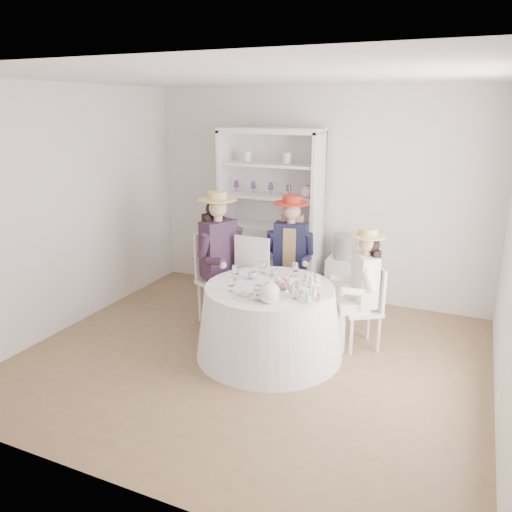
% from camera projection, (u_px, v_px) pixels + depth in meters
% --- Properties ---
extents(ground, '(4.50, 4.50, 0.00)m').
position_uv_depth(ground, '(252.00, 357.00, 5.08)').
color(ground, brown).
rests_on(ground, ground).
extents(ceiling, '(4.50, 4.50, 0.00)m').
position_uv_depth(ceiling, '(251.00, 76.00, 4.30)').
color(ceiling, white).
rests_on(ceiling, wall_back).
extents(wall_back, '(4.50, 0.00, 4.50)m').
position_uv_depth(wall_back, '(316.00, 195.00, 6.44)').
color(wall_back, silver).
rests_on(wall_back, ground).
extents(wall_front, '(4.50, 0.00, 4.50)m').
position_uv_depth(wall_front, '(111.00, 301.00, 2.94)').
color(wall_front, silver).
rests_on(wall_front, ground).
extents(wall_left, '(0.00, 4.50, 4.50)m').
position_uv_depth(wall_left, '(69.00, 209.00, 5.57)').
color(wall_left, silver).
rests_on(wall_left, ground).
extents(tea_table, '(1.49, 1.49, 0.74)m').
position_uv_depth(tea_table, '(269.00, 321.00, 5.05)').
color(tea_table, white).
rests_on(tea_table, ground).
extents(hutch, '(1.48, 0.95, 2.20)m').
position_uv_depth(hutch, '(271.00, 239.00, 6.53)').
color(hutch, silver).
rests_on(hutch, ground).
extents(side_table, '(0.43, 0.43, 0.63)m').
position_uv_depth(side_table, '(343.00, 282.00, 6.32)').
color(side_table, silver).
rests_on(side_table, ground).
extents(hatbox, '(0.33, 0.33, 0.29)m').
position_uv_depth(hatbox, '(345.00, 247.00, 6.19)').
color(hatbox, black).
rests_on(hatbox, side_table).
extents(guest_left, '(0.65, 0.59, 1.55)m').
position_uv_depth(guest_left, '(220.00, 251.00, 5.67)').
color(guest_left, silver).
rests_on(guest_left, ground).
extents(guest_mid, '(0.55, 0.58, 1.48)m').
position_uv_depth(guest_mid, '(290.00, 251.00, 5.81)').
color(guest_mid, silver).
rests_on(guest_mid, ground).
extents(guest_right, '(0.55, 0.52, 1.29)m').
position_uv_depth(guest_right, '(363.00, 282.00, 5.10)').
color(guest_right, silver).
rests_on(guest_right, ground).
extents(spare_chair, '(0.45, 0.45, 1.07)m').
position_uv_depth(spare_chair, '(256.00, 276.00, 5.74)').
color(spare_chair, silver).
rests_on(spare_chair, ground).
extents(teacup_a, '(0.09, 0.09, 0.07)m').
position_uv_depth(teacup_a, '(252.00, 276.00, 5.13)').
color(teacup_a, white).
rests_on(teacup_a, tea_table).
extents(teacup_b, '(0.10, 0.10, 0.07)m').
position_uv_depth(teacup_b, '(274.00, 273.00, 5.21)').
color(teacup_b, white).
rests_on(teacup_b, tea_table).
extents(teacup_c, '(0.10, 0.10, 0.06)m').
position_uv_depth(teacup_c, '(294.00, 280.00, 5.03)').
color(teacup_c, white).
rests_on(teacup_c, tea_table).
extents(flower_bowl, '(0.25, 0.25, 0.06)m').
position_uv_depth(flower_bowl, '(289.00, 286.00, 4.87)').
color(flower_bowl, white).
rests_on(flower_bowl, tea_table).
extents(flower_arrangement, '(0.17, 0.17, 0.06)m').
position_uv_depth(flower_arrangement, '(286.00, 283.00, 4.79)').
color(flower_arrangement, '#CA657F').
rests_on(flower_arrangement, tea_table).
extents(table_teapot, '(0.28, 0.20, 0.21)m').
position_uv_depth(table_teapot, '(270.00, 293.00, 4.51)').
color(table_teapot, white).
rests_on(table_teapot, tea_table).
extents(sandwich_plate, '(0.25, 0.25, 0.06)m').
position_uv_depth(sandwich_plate, '(245.00, 295.00, 4.67)').
color(sandwich_plate, white).
rests_on(sandwich_plate, tea_table).
extents(cupcake_stand, '(0.25, 0.25, 0.24)m').
position_uv_depth(cupcake_stand, '(311.00, 291.00, 4.57)').
color(cupcake_stand, white).
rests_on(cupcake_stand, tea_table).
extents(stemware_set, '(0.86, 0.86, 0.15)m').
position_uv_depth(stemware_set, '(270.00, 279.00, 4.92)').
color(stemware_set, white).
rests_on(stemware_set, tea_table).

